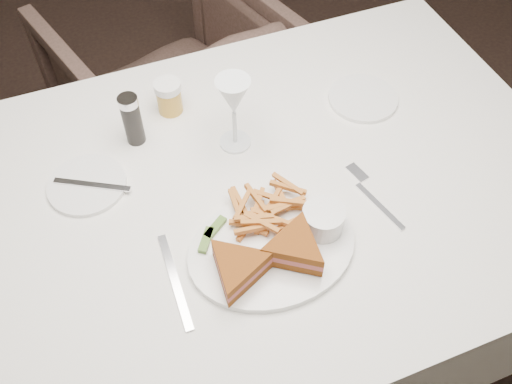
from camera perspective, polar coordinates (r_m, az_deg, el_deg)
name	(u,v)px	position (r m, az deg, el deg)	size (l,w,h in m)	color
ground	(190,307)	(1.87, -6.59, -11.32)	(5.00, 5.00, 0.00)	black
table	(251,279)	(1.47, -0.51, -8.68)	(1.37, 0.91, 0.75)	silver
chair_far	(175,84)	(2.01, -8.11, 10.64)	(0.68, 0.64, 0.70)	#48342C
table_setting	(253,199)	(1.10, -0.31, -0.74)	(0.80, 0.59, 0.18)	white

